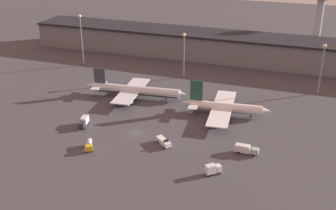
{
  "coord_description": "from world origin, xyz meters",
  "views": [
    {
      "loc": [
        58.95,
        -127.51,
        72.98
      ],
      "look_at": [
        7.07,
        15.88,
        6.0
      ],
      "focal_mm": 45.0,
      "sensor_mm": 36.0,
      "label": 1
    }
  ],
  "objects_px": {
    "service_vehicle_1": "(164,141)",
    "service_vehicle_2": "(246,149)",
    "service_vehicle_0": "(84,122)",
    "service_vehicle_4": "(213,169)",
    "service_vehicle_3": "(89,145)",
    "control_tower": "(319,14)",
    "airplane_1": "(224,107)",
    "airplane_0": "(135,90)"
  },
  "relations": [
    {
      "from": "service_vehicle_1",
      "to": "service_vehicle_2",
      "type": "height_order",
      "value": "service_vehicle_2"
    },
    {
      "from": "service_vehicle_0",
      "to": "service_vehicle_1",
      "type": "relative_size",
      "value": 1.04
    },
    {
      "from": "service_vehicle_2",
      "to": "service_vehicle_4",
      "type": "height_order",
      "value": "service_vehicle_4"
    },
    {
      "from": "service_vehicle_3",
      "to": "service_vehicle_4",
      "type": "height_order",
      "value": "service_vehicle_4"
    },
    {
      "from": "service_vehicle_1",
      "to": "control_tower",
      "type": "bearing_deg",
      "value": 113.85
    },
    {
      "from": "airplane_1",
      "to": "service_vehicle_0",
      "type": "relative_size",
      "value": 5.04
    },
    {
      "from": "service_vehicle_4",
      "to": "control_tower",
      "type": "distance_m",
      "value": 158.7
    },
    {
      "from": "airplane_1",
      "to": "service_vehicle_0",
      "type": "xyz_separation_m",
      "value": [
        -48.65,
        -28.48,
        -1.47
      ]
    },
    {
      "from": "airplane_0",
      "to": "service_vehicle_1",
      "type": "bearing_deg",
      "value": -59.3
    },
    {
      "from": "airplane_1",
      "to": "service_vehicle_2",
      "type": "xyz_separation_m",
      "value": [
        14.0,
        -28.27,
        -1.57
      ]
    },
    {
      "from": "service_vehicle_0",
      "to": "service_vehicle_1",
      "type": "height_order",
      "value": "service_vehicle_0"
    },
    {
      "from": "airplane_0",
      "to": "control_tower",
      "type": "xyz_separation_m",
      "value": [
        73.02,
        106.3,
        18.68
      ]
    },
    {
      "from": "airplane_0",
      "to": "service_vehicle_3",
      "type": "xyz_separation_m",
      "value": [
        4.24,
        -48.13,
        -1.82
      ]
    },
    {
      "from": "airplane_1",
      "to": "service_vehicle_2",
      "type": "distance_m",
      "value": 31.59
    },
    {
      "from": "airplane_0",
      "to": "control_tower",
      "type": "height_order",
      "value": "control_tower"
    },
    {
      "from": "airplane_0",
      "to": "service_vehicle_2",
      "type": "height_order",
      "value": "airplane_0"
    },
    {
      "from": "service_vehicle_1",
      "to": "airplane_0",
      "type": "bearing_deg",
      "value": 168.39
    },
    {
      "from": "airplane_0",
      "to": "service_vehicle_4",
      "type": "height_order",
      "value": "airplane_0"
    },
    {
      "from": "service_vehicle_0",
      "to": "service_vehicle_4",
      "type": "distance_m",
      "value": 57.48
    },
    {
      "from": "service_vehicle_0",
      "to": "control_tower",
      "type": "relative_size",
      "value": 0.2
    },
    {
      "from": "service_vehicle_3",
      "to": "control_tower",
      "type": "relative_size",
      "value": 0.17
    },
    {
      "from": "airplane_1",
      "to": "service_vehicle_1",
      "type": "xyz_separation_m",
      "value": [
        -14.42,
        -32.14,
        -1.95
      ]
    },
    {
      "from": "service_vehicle_2",
      "to": "control_tower",
      "type": "bearing_deg",
      "value": 84.05
    },
    {
      "from": "service_vehicle_0",
      "to": "service_vehicle_3",
      "type": "distance_m",
      "value": 18.58
    },
    {
      "from": "service_vehicle_2",
      "to": "service_vehicle_3",
      "type": "height_order",
      "value": "service_vehicle_2"
    },
    {
      "from": "airplane_1",
      "to": "service_vehicle_3",
      "type": "distance_m",
      "value": 57.68
    },
    {
      "from": "service_vehicle_2",
      "to": "service_vehicle_3",
      "type": "distance_m",
      "value": 53.99
    },
    {
      "from": "airplane_0",
      "to": "airplane_1",
      "type": "bearing_deg",
      "value": -12.45
    },
    {
      "from": "service_vehicle_0",
      "to": "service_vehicle_1",
      "type": "bearing_deg",
      "value": 71.54
    },
    {
      "from": "service_vehicle_3",
      "to": "service_vehicle_4",
      "type": "xyz_separation_m",
      "value": [
        44.3,
        -1.07,
        0.36
      ]
    },
    {
      "from": "service_vehicle_4",
      "to": "service_vehicle_3",
      "type": "bearing_deg",
      "value": 135.12
    },
    {
      "from": "airplane_1",
      "to": "control_tower",
      "type": "xyz_separation_m",
      "value": [
        31.0,
        110.89,
        18.73
      ]
    },
    {
      "from": "service_vehicle_3",
      "to": "service_vehicle_4",
      "type": "relative_size",
      "value": 1.27
    },
    {
      "from": "airplane_0",
      "to": "airplane_1",
      "type": "height_order",
      "value": "airplane_1"
    },
    {
      "from": "service_vehicle_0",
      "to": "service_vehicle_1",
      "type": "distance_m",
      "value": 34.42
    },
    {
      "from": "airplane_1",
      "to": "service_vehicle_2",
      "type": "height_order",
      "value": "airplane_1"
    },
    {
      "from": "service_vehicle_0",
      "to": "service_vehicle_2",
      "type": "bearing_deg",
      "value": 77.83
    },
    {
      "from": "control_tower",
      "to": "service_vehicle_4",
      "type": "bearing_deg",
      "value": -98.95
    },
    {
      "from": "airplane_0",
      "to": "service_vehicle_4",
      "type": "distance_m",
      "value": 69.13
    },
    {
      "from": "service_vehicle_0",
      "to": "airplane_1",
      "type": "bearing_deg",
      "value": 107.98
    },
    {
      "from": "service_vehicle_3",
      "to": "control_tower",
      "type": "bearing_deg",
      "value": 126.98
    },
    {
      "from": "airplane_1",
      "to": "service_vehicle_1",
      "type": "relative_size",
      "value": 5.24
    }
  ]
}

